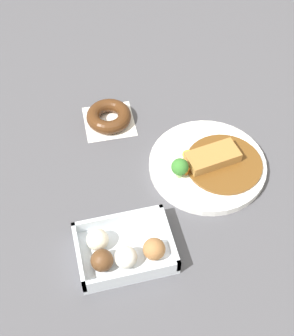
# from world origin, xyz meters

# --- Properties ---
(ground_plane) EXTENTS (1.60, 1.60, 0.00)m
(ground_plane) POSITION_xyz_m (0.00, 0.00, 0.00)
(ground_plane) COLOR #4C4C51
(curry_plate) EXTENTS (0.27, 0.27, 0.07)m
(curry_plate) POSITION_xyz_m (0.05, -0.02, 0.01)
(curry_plate) COLOR white
(curry_plate) RESTS_ON ground_plane
(donut_box) EXTENTS (0.19, 0.14, 0.06)m
(donut_box) POSITION_xyz_m (-0.19, -0.19, 0.02)
(donut_box) COLOR silver
(donut_box) RESTS_ON ground_plane
(chocolate_ring_donut) EXTENTS (0.13, 0.13, 0.04)m
(chocolate_ring_donut) POSITION_xyz_m (-0.14, 0.19, 0.02)
(chocolate_ring_donut) COLOR white
(chocolate_ring_donut) RESTS_ON ground_plane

